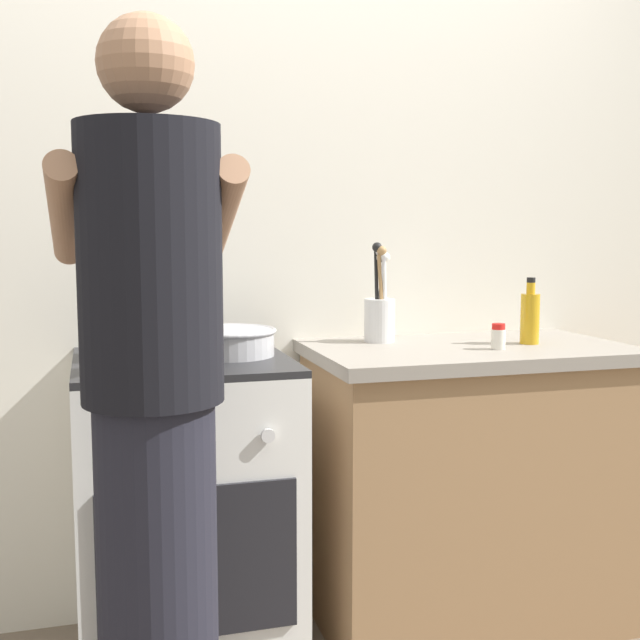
% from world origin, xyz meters
% --- Properties ---
extents(back_wall, '(3.20, 0.10, 2.50)m').
position_xyz_m(back_wall, '(0.20, 0.50, 1.25)').
color(back_wall, silver).
rests_on(back_wall, ground).
extents(countertop, '(1.00, 0.60, 0.90)m').
position_xyz_m(countertop, '(0.55, 0.15, 0.45)').
color(countertop, '#99724C').
rests_on(countertop, ground).
extents(stove_range, '(0.60, 0.62, 0.90)m').
position_xyz_m(stove_range, '(-0.35, 0.15, 0.45)').
color(stove_range, white).
rests_on(stove_range, ground).
extents(pot, '(0.25, 0.18, 0.14)m').
position_xyz_m(pot, '(-0.49, 0.18, 0.97)').
color(pot, '#38383D').
rests_on(pot, stove_range).
extents(mixing_bowl, '(0.27, 0.27, 0.08)m').
position_xyz_m(mixing_bowl, '(-0.21, 0.16, 0.94)').
color(mixing_bowl, '#B7B7BC').
rests_on(mixing_bowl, stove_range).
extents(utensil_crock, '(0.10, 0.10, 0.32)m').
position_xyz_m(utensil_crock, '(0.31, 0.31, 1.00)').
color(utensil_crock, silver).
rests_on(utensil_crock, countertop).
extents(spice_bottle, '(0.04, 0.04, 0.08)m').
position_xyz_m(spice_bottle, '(0.60, 0.05, 0.94)').
color(spice_bottle, silver).
rests_on(spice_bottle, countertop).
extents(oil_bottle, '(0.06, 0.06, 0.21)m').
position_xyz_m(oil_bottle, '(0.75, 0.13, 0.99)').
color(oil_bottle, gold).
rests_on(oil_bottle, countertop).
extents(person, '(0.41, 0.50, 1.70)m').
position_xyz_m(person, '(-0.47, -0.40, 0.86)').
color(person, black).
rests_on(person, ground).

